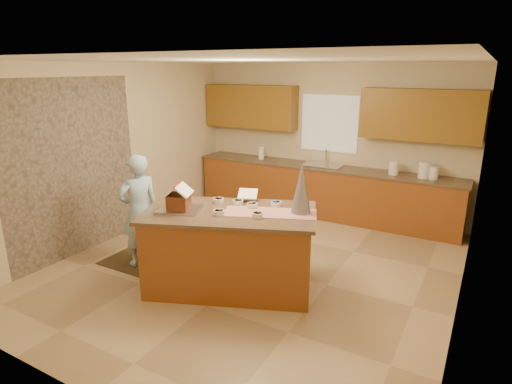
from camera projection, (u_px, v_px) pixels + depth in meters
floor at (255, 267)px, 5.79m from camera, size 5.50×5.50×0.00m
ceiling at (255, 60)px, 5.02m from camera, size 5.50×5.50×0.00m
wall_back at (329, 140)px, 7.70m from camera, size 5.50×5.50×0.00m
wall_front at (71, 247)px, 3.11m from camera, size 5.50×5.50×0.00m
wall_left at (116, 152)px, 6.58m from camera, size 5.50×5.50×0.00m
wall_right at (472, 199)px, 4.23m from camera, size 5.50×5.50×0.00m
stone_accent at (74, 169)px, 5.93m from camera, size 0.00×2.50×2.50m
window_curtain at (330, 124)px, 7.59m from camera, size 1.05×0.03×1.00m
back_counter_base at (321, 192)px, 7.71m from camera, size 4.80×0.60×0.88m
back_counter_top at (322, 167)px, 7.58m from camera, size 4.85×0.63×0.04m
upper_cabinet_left at (251, 106)px, 8.13m from camera, size 1.85×0.35×0.80m
upper_cabinet_right at (421, 115)px, 6.67m from camera, size 1.85×0.35×0.80m
sink at (322, 168)px, 7.58m from camera, size 0.70×0.45×0.12m
faucet at (326, 157)px, 7.68m from camera, size 0.03×0.03×0.28m
island_base at (230, 251)px, 5.13m from camera, size 2.16×1.62×0.95m
island_top at (229, 213)px, 4.99m from camera, size 2.27×1.73×0.04m
table_runner at (270, 213)px, 4.93m from camera, size 1.14×0.76×0.01m
baking_tray at (179, 209)px, 5.01m from camera, size 0.60×0.52×0.03m
cookbook at (248, 194)px, 5.33m from camera, size 0.29×0.26×0.10m
tinsel_tree at (301, 188)px, 4.85m from camera, size 0.31×0.31×0.59m
rug at (141, 262)px, 5.90m from camera, size 1.04×0.68×0.01m
boy at (139, 211)px, 5.66m from camera, size 0.56×0.66×1.53m
canister_a at (394, 168)px, 6.96m from camera, size 0.16×0.16×0.22m
canister_b at (424, 170)px, 6.73m from camera, size 0.18×0.18×0.26m
canister_c at (434, 173)px, 6.67m from camera, size 0.14×0.14×0.20m
paper_towel at (261, 153)px, 8.13m from camera, size 0.11×0.11×0.24m
gingerbread_house at (179, 199)px, 4.97m from camera, size 0.39×0.39×0.30m
candy_bowls at (244, 206)px, 5.06m from camera, size 0.82×0.74×0.06m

